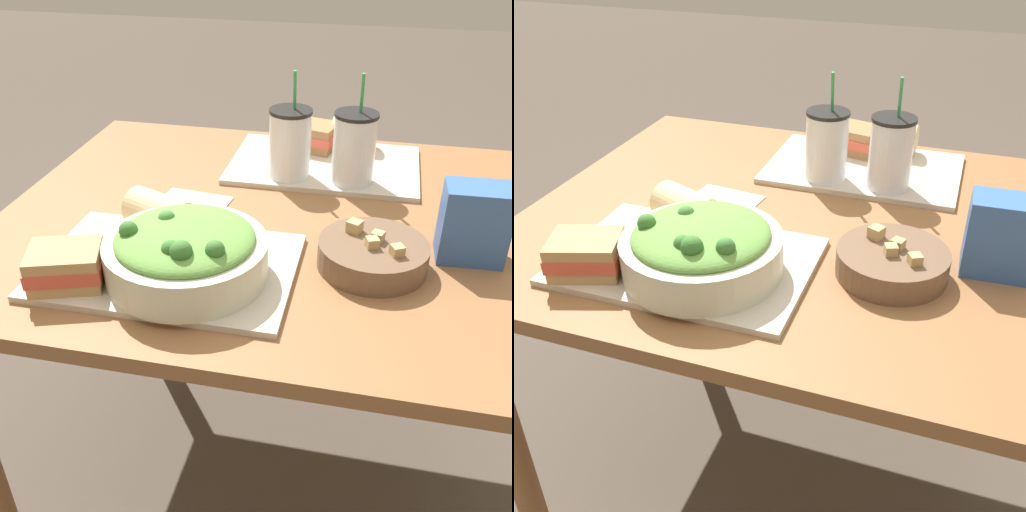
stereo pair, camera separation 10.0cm
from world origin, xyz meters
TOP-DOWN VIEW (x-y plane):
  - ground_plane at (0.00, 0.00)m, footprint 12.00×12.00m
  - dining_table at (0.00, 0.00)m, footprint 1.18×0.96m
  - tray_near at (-0.17, -0.24)m, footprint 0.45×0.31m
  - tray_far at (0.05, 0.27)m, footprint 0.45×0.31m
  - salad_bowl at (-0.13, -0.27)m, footprint 0.28×0.28m
  - soup_bowl at (0.18, -0.15)m, footprint 0.20×0.20m
  - sandwich_near at (-0.32, -0.33)m, footprint 0.15×0.13m
  - baguette_near at (-0.22, -0.13)m, footprint 0.15×0.12m
  - sandwich_far at (0.00, 0.36)m, footprint 0.15×0.12m
  - baguette_far at (0.10, 0.38)m, footprint 0.10×0.08m
  - drink_cup_dark at (-0.02, 0.18)m, footprint 0.10×0.10m
  - drink_cup_red at (0.12, 0.18)m, footprint 0.10×0.10m
  - chip_bag at (0.35, -0.08)m, footprint 0.12×0.08m
  - napkin_folded at (-0.21, 0.02)m, footprint 0.16×0.12m

SIDE VIEW (x-z plane):
  - ground_plane at x=0.00m, z-range 0.00..0.00m
  - dining_table at x=0.00m, z-range 0.27..1.02m
  - napkin_folded at x=-0.21m, z-range 0.75..0.75m
  - tray_near at x=-0.17m, z-range 0.75..0.76m
  - tray_far at x=0.05m, z-range 0.75..0.76m
  - soup_bowl at x=0.18m, z-range 0.74..0.81m
  - sandwich_far at x=0.00m, z-range 0.76..0.83m
  - sandwich_near at x=-0.32m, z-range 0.76..0.83m
  - baguette_near at x=-0.22m, z-range 0.76..0.84m
  - baguette_far at x=0.10m, z-range 0.76..0.84m
  - salad_bowl at x=-0.13m, z-range 0.75..0.86m
  - chip_bag at x=0.35m, z-range 0.75..0.89m
  - drink_cup_dark at x=-0.02m, z-range 0.71..0.96m
  - drink_cup_red at x=0.12m, z-range 0.71..0.96m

